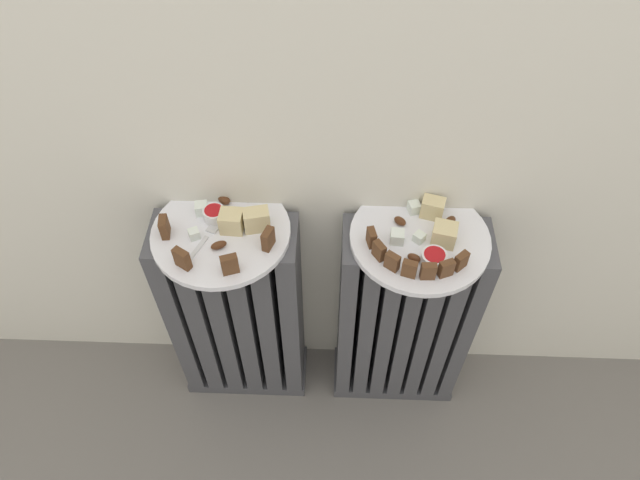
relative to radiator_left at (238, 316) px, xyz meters
name	(u,v)px	position (x,y,z in m)	size (l,w,h in m)	color
radiator_left	(238,316)	(0.00, 0.00, 0.00)	(0.30, 0.13, 0.56)	#47474C
radiator_right	(402,321)	(0.37, 0.00, 0.00)	(0.30, 0.13, 0.56)	#47474C
plate_left	(221,233)	(0.00, 0.00, 0.29)	(0.26, 0.26, 0.01)	white
plate_right	(420,238)	(0.37, 0.00, 0.29)	(0.26, 0.26, 0.01)	white
dark_cake_slice_left_0	(164,227)	(-0.10, -0.01, 0.32)	(0.03, 0.01, 0.04)	#56351E
dark_cake_slice_left_1	(182,259)	(-0.05, -0.09, 0.32)	(0.03, 0.01, 0.04)	#56351E
dark_cake_slice_left_2	(230,264)	(0.03, -0.09, 0.32)	(0.03, 0.01, 0.04)	#56351E
dark_cake_slice_left_3	(268,239)	(0.09, -0.03, 0.32)	(0.03, 0.01, 0.04)	#56351E
marble_cake_slice_left_0	(232,221)	(0.02, 0.01, 0.32)	(0.04, 0.04, 0.04)	beige
marble_cake_slice_left_1	(257,220)	(0.07, 0.01, 0.32)	(0.05, 0.03, 0.04)	beige
turkish_delight_left_0	(194,234)	(-0.05, -0.02, 0.31)	(0.02, 0.02, 0.02)	white
turkish_delight_left_1	(202,209)	(-0.04, 0.04, 0.31)	(0.02, 0.02, 0.02)	white
medjool_date_left_0	(224,199)	(0.00, 0.07, 0.31)	(0.03, 0.02, 0.02)	#4C2814
medjool_date_left_1	(219,245)	(0.00, -0.04, 0.31)	(0.03, 0.02, 0.01)	#4C2814
jam_bowl_left	(214,214)	(-0.01, 0.03, 0.31)	(0.04, 0.04, 0.02)	white
dark_cake_slice_right_0	(371,238)	(0.28, -0.02, 0.32)	(0.03, 0.01, 0.04)	#56351E
dark_cake_slice_right_1	(379,251)	(0.29, -0.05, 0.32)	(0.03, 0.01, 0.04)	#56351E
dark_cake_slice_right_2	(392,262)	(0.32, -0.08, 0.32)	(0.03, 0.01, 0.04)	#56351E
dark_cake_slice_right_3	(409,269)	(0.35, -0.09, 0.32)	(0.03, 0.01, 0.04)	#56351E
dark_cake_slice_right_4	(428,271)	(0.38, -0.09, 0.32)	(0.03, 0.01, 0.04)	#56351E
dark_cake_slice_right_5	(446,269)	(0.41, -0.09, 0.32)	(0.03, 0.01, 0.04)	#56351E
dark_cake_slice_right_6	(461,261)	(0.44, -0.07, 0.32)	(0.03, 0.01, 0.04)	#56351E
marble_cake_slice_right_0	(433,208)	(0.40, 0.05, 0.32)	(0.04, 0.03, 0.04)	beige
marble_cake_slice_right_1	(444,234)	(0.41, -0.01, 0.32)	(0.04, 0.04, 0.04)	beige
turkish_delight_right_0	(397,237)	(0.33, -0.01, 0.31)	(0.02, 0.02, 0.02)	white
turkish_delight_right_1	(414,207)	(0.37, 0.06, 0.31)	(0.02, 0.02, 0.02)	white
turkish_delight_right_2	(419,237)	(0.37, -0.01, 0.31)	(0.02, 0.02, 0.02)	white
medjool_date_right_0	(414,258)	(0.36, -0.06, 0.31)	(0.03, 0.01, 0.01)	#4C2814
medjool_date_right_1	(450,222)	(0.43, 0.03, 0.31)	(0.03, 0.02, 0.02)	#4C2814
medjool_date_right_2	(400,221)	(0.34, 0.03, 0.31)	(0.03, 0.02, 0.01)	#4C2814
jam_bowl_right	(434,258)	(0.39, -0.06, 0.31)	(0.05, 0.05, 0.03)	white
fork	(204,241)	(-0.03, -0.03, 0.30)	(0.05, 0.10, 0.00)	silver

